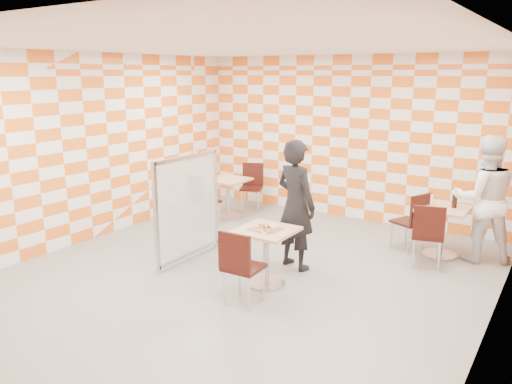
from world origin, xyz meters
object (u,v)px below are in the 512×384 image
Objects in this scene: empty_table at (228,191)px; soda_bottle at (455,201)px; main_table at (266,247)px; second_table at (442,223)px; sport_bottle at (431,198)px; partition at (188,207)px; chair_empty_far at (252,183)px; chair_empty_near at (201,197)px; chair_second_front at (428,231)px; chair_second_side at (414,218)px; man_dark at (296,205)px; chair_main_front at (239,262)px; man_white at (484,199)px.

empty_table is 3.26× the size of soda_bottle.
second_table is at bearing 54.78° from main_table.
sport_bottle is (1.43, 2.40, 0.33)m from main_table.
partition reaches higher than second_table.
partition is (-3.06, -2.16, 0.28)m from second_table.
main_table is 3.70m from chair_empty_far.
chair_second_front is at bearing 2.67° from chair_empty_near.
chair_second_side is (-0.40, -0.06, 0.04)m from second_table.
main_table is at bearing 104.65° from man_dark.
partition is 0.85× the size of man_dark.
chair_second_side is (1.17, 2.94, 0.00)m from chair_main_front.
chair_second_front is at bearing 26.93° from partition.
chair_empty_near is at bearing 146.57° from main_table.
soda_bottle is at bearing -120.31° from man_dark.
chair_main_front is at bearing -29.58° from partition.
chair_empty_far reaches higher than main_table.
sport_bottle is (-0.16, 0.71, 0.29)m from chair_second_front.
man_white is (0.56, 0.76, 0.37)m from chair_second_front.
chair_empty_far is 4.02× the size of soda_bottle.
chair_second_side is at bearing -166.31° from soda_bottle.
empty_table is 2.73m from man_dark.
partition reaches higher than soda_bottle.
chair_main_front is 3.79m from man_white.
man_dark is 2.40m from soda_bottle.
chair_main_front and chair_second_side have the same top height.
man_dark is at bearing -45.54° from chair_empty_far.
man_white is (3.58, 2.30, 0.13)m from partition.
chair_empty_near is 4.02× the size of soda_bottle.
empty_table is 4.01m from soda_bottle.
chair_empty_near is 1.48m from chair_empty_far.
chair_empty_far is 0.60× the size of partition.
chair_empty_far is (-3.42, 0.73, 0.00)m from chair_second_side.
main_table is at bearing -44.98° from empty_table.
chair_second_side is at bearing 61.28° from main_table.
man_dark is at bearing -148.63° from chair_second_front.
man_white is at bearing 53.57° from chair_second_front.
man_dark is at bearing 88.26° from main_table.
sport_bottle is at bearing 13.50° from chair_empty_near.
soda_bottle reaches higher than chair_main_front.
second_table is at bearing -119.19° from man_dark.
chair_second_side is at bearing 122.42° from chair_second_front.
chair_empty_far is at bearing 121.50° from chair_main_front.
man_white is (0.52, 0.14, 0.41)m from second_table.
chair_second_front is at bearing -18.88° from chair_empty_far.
man_dark is at bearing -18.54° from chair_empty_near.
soda_bottle is (0.18, 0.69, 0.31)m from chair_second_front.
chair_second_side is at bearing -142.11° from sport_bottle.
chair_main_front is at bearing -122.58° from chair_second_front.
second_table is 0.81× the size of chair_main_front.
empty_table is at bearing 135.02° from main_table.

